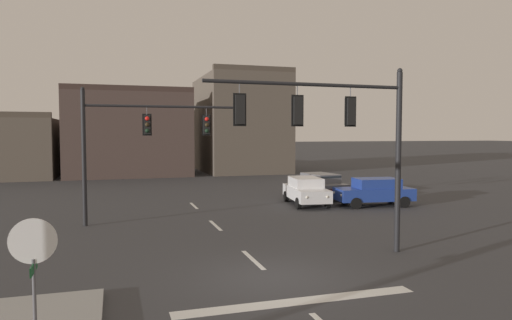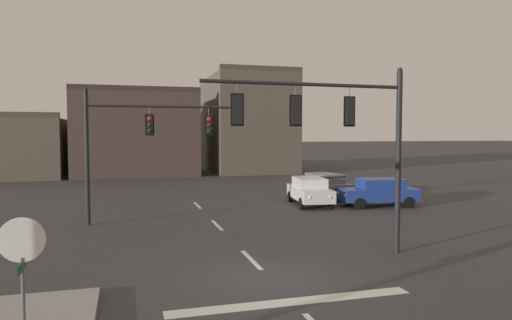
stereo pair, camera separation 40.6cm
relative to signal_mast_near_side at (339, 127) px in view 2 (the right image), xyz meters
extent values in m
plane|color=#353538|center=(-2.91, -1.48, -4.42)|extent=(400.00, 400.00, 0.00)
cube|color=silver|center=(-2.91, -3.48, -4.42)|extent=(6.40, 0.50, 0.01)
cube|color=silver|center=(-2.91, 0.52, -4.42)|extent=(0.16, 2.40, 0.01)
cube|color=silver|center=(-2.91, 6.52, -4.42)|extent=(0.16, 2.40, 0.01)
cube|color=silver|center=(-2.91, 12.52, -4.42)|extent=(0.16, 2.40, 0.01)
cylinder|color=black|center=(2.32, 0.05, -1.24)|extent=(0.20, 0.20, 6.36)
cylinder|color=black|center=(-1.19, -0.05, 1.39)|extent=(7.03, 0.32, 0.12)
sphere|color=black|center=(2.32, 0.05, 1.99)|extent=(0.18, 0.18, 0.18)
cylinder|color=#56565B|center=(0.37, 0.00, 1.16)|extent=(0.03, 0.03, 0.35)
cube|color=black|center=(0.37, 0.00, 0.53)|extent=(0.31, 0.25, 0.90)
sphere|color=red|center=(0.37, 0.13, 0.81)|extent=(0.20, 0.20, 0.20)
sphere|color=#2D2314|center=(0.37, 0.13, 0.53)|extent=(0.20, 0.20, 0.20)
sphere|color=black|center=(0.37, 0.13, 0.25)|extent=(0.20, 0.20, 0.20)
cube|color=black|center=(0.37, -0.02, 0.53)|extent=(0.42, 0.04, 1.02)
cylinder|color=#56565B|center=(-1.58, -0.06, 1.16)|extent=(0.03, 0.03, 0.35)
cube|color=black|center=(-1.58, -0.06, 0.53)|extent=(0.31, 0.25, 0.90)
sphere|color=red|center=(-1.59, 0.07, 0.81)|extent=(0.20, 0.20, 0.20)
sphere|color=#2D2314|center=(-1.59, 0.07, 0.53)|extent=(0.20, 0.20, 0.20)
sphere|color=black|center=(-1.59, 0.07, 0.25)|extent=(0.20, 0.20, 0.20)
cube|color=black|center=(-1.58, -0.08, 0.53)|extent=(0.42, 0.04, 1.02)
cylinder|color=#56565B|center=(-3.53, -0.11, 1.16)|extent=(0.03, 0.03, 0.35)
cube|color=black|center=(-3.53, -0.11, 0.53)|extent=(0.31, 0.25, 0.90)
sphere|color=red|center=(-3.54, 0.02, 0.81)|extent=(0.20, 0.20, 0.20)
sphere|color=#2D2314|center=(-3.54, 0.02, 0.53)|extent=(0.20, 0.20, 0.20)
sphere|color=black|center=(-3.54, 0.02, 0.25)|extent=(0.20, 0.20, 0.20)
cube|color=black|center=(-3.53, -0.13, 0.53)|extent=(0.42, 0.04, 1.02)
cylinder|color=black|center=(-8.60, 8.18, -1.34)|extent=(0.20, 0.20, 6.17)
cylinder|color=black|center=(-4.96, 8.12, 1.06)|extent=(7.29, 0.24, 0.12)
sphere|color=black|center=(-8.60, 8.18, 1.80)|extent=(0.18, 0.18, 0.18)
cylinder|color=#56565B|center=(-5.80, 8.13, 0.83)|extent=(0.03, 0.03, 0.35)
cube|color=black|center=(-5.80, 8.13, 0.20)|extent=(0.30, 0.24, 0.90)
sphere|color=red|center=(-5.80, 8.00, 0.48)|extent=(0.20, 0.20, 0.20)
sphere|color=#2D2314|center=(-5.80, 8.00, 0.20)|extent=(0.20, 0.20, 0.20)
sphere|color=black|center=(-5.80, 8.00, -0.08)|extent=(0.20, 0.20, 0.20)
cube|color=black|center=(-5.80, 8.15, 0.20)|extent=(0.42, 0.04, 1.02)
cylinder|color=#56565B|center=(-2.99, 8.09, 0.83)|extent=(0.03, 0.03, 0.35)
cube|color=black|center=(-2.99, 8.09, 0.20)|extent=(0.30, 0.24, 0.90)
sphere|color=red|center=(-3.00, 7.96, 0.48)|extent=(0.20, 0.20, 0.20)
sphere|color=#2D2314|center=(-3.00, 7.96, 0.20)|extent=(0.20, 0.20, 0.20)
sphere|color=black|center=(-3.00, 7.96, -0.08)|extent=(0.20, 0.20, 0.20)
cube|color=black|center=(-2.99, 8.11, 0.20)|extent=(0.42, 0.04, 1.02)
cylinder|color=#56565B|center=(-8.59, -5.76, -3.35)|extent=(0.06, 0.06, 2.15)
cylinder|color=white|center=(-8.59, -5.76, -1.97)|extent=(0.76, 0.03, 0.76)
cylinder|color=#B21414|center=(-8.59, -5.75, -1.97)|extent=(0.68, 0.03, 0.68)
cube|color=#19592D|center=(-8.59, -5.76, -2.42)|extent=(0.02, 0.64, 0.16)
cube|color=navy|center=(7.09, 9.39, -3.72)|extent=(4.59, 2.33, 0.70)
cube|color=navy|center=(7.24, 9.37, -3.09)|extent=(2.64, 1.89, 0.56)
cube|color=#2D3842|center=(6.48, 9.46, -3.11)|extent=(0.43, 1.54, 0.47)
cube|color=#2D3842|center=(8.40, 9.22, -3.11)|extent=(0.40, 1.54, 0.46)
cylinder|color=black|center=(5.54, 8.72, -4.10)|extent=(0.66, 0.30, 0.64)
cylinder|color=black|center=(5.75, 10.41, -4.10)|extent=(0.66, 0.30, 0.64)
cylinder|color=black|center=(8.43, 8.36, -4.10)|extent=(0.66, 0.30, 0.64)
cylinder|color=black|center=(8.63, 10.05, -4.10)|extent=(0.66, 0.30, 0.64)
sphere|color=silver|center=(4.85, 9.08, -3.67)|extent=(0.16, 0.16, 0.16)
sphere|color=silver|center=(5.00, 10.22, -3.67)|extent=(0.16, 0.16, 0.16)
cube|color=maroon|center=(9.25, 9.12, -3.64)|extent=(0.21, 1.36, 0.12)
cube|color=slate|center=(5.47, 13.41, -3.72)|extent=(2.33, 4.59, 0.70)
cube|color=slate|center=(5.49, 13.26, -3.09)|extent=(1.89, 2.64, 0.56)
cube|color=#2D3842|center=(5.40, 14.02, -3.11)|extent=(1.54, 0.43, 0.47)
cube|color=#2D3842|center=(5.64, 12.10, -3.11)|extent=(1.54, 0.40, 0.46)
cylinder|color=black|center=(4.45, 14.74, -4.10)|extent=(0.30, 0.66, 0.64)
cylinder|color=black|center=(6.14, 14.95, -4.10)|extent=(0.30, 0.66, 0.64)
cylinder|color=black|center=(4.81, 11.86, -4.10)|extent=(0.30, 0.66, 0.64)
cylinder|color=black|center=(6.50, 12.07, -4.10)|extent=(0.30, 0.66, 0.64)
sphere|color=silver|center=(4.63, 15.50, -3.67)|extent=(0.16, 0.16, 0.16)
sphere|color=silver|center=(5.77, 15.64, -3.67)|extent=(0.16, 0.16, 0.16)
cube|color=maroon|center=(5.75, 11.24, -3.64)|extent=(1.36, 0.21, 0.12)
cube|color=silver|center=(3.51, 10.98, -3.72)|extent=(2.35, 4.59, 0.70)
cube|color=silver|center=(3.52, 11.13, -3.09)|extent=(1.90, 2.65, 0.56)
cube|color=#2D3842|center=(3.43, 10.37, -3.11)|extent=(1.54, 0.44, 0.47)
cube|color=#2D3842|center=(3.68, 12.29, -3.11)|extent=(1.54, 0.41, 0.46)
cylinder|color=black|center=(4.16, 9.43, -4.10)|extent=(0.30, 0.66, 0.64)
cylinder|color=black|center=(2.48, 9.65, -4.10)|extent=(0.30, 0.66, 0.64)
cylinder|color=black|center=(4.54, 12.31, -4.10)|extent=(0.30, 0.66, 0.64)
cylinder|color=black|center=(2.85, 12.53, -4.10)|extent=(0.30, 0.66, 0.64)
sphere|color=silver|center=(3.80, 8.74, -3.67)|extent=(0.16, 0.16, 0.16)
sphere|color=silver|center=(2.65, 8.89, -3.67)|extent=(0.16, 0.16, 0.16)
cube|color=maroon|center=(3.79, 13.14, -3.64)|extent=(1.36, 0.22, 0.12)
cube|color=brown|center=(-17.26, 35.59, -1.64)|extent=(9.45, 11.44, 5.57)
cube|color=#493F35|center=(-17.26, 30.17, 1.40)|extent=(9.45, 0.60, 0.50)
cube|color=#473833|center=(-5.91, 34.25, -0.38)|extent=(11.92, 8.77, 8.10)
cube|color=#3A2B26|center=(-5.91, 30.17, 3.92)|extent=(11.92, 0.60, 0.50)
cube|color=brown|center=(6.20, 36.17, 0.77)|extent=(8.48, 12.60, 10.40)
cube|color=#493F35|center=(6.20, 30.17, 6.22)|extent=(8.48, 0.60, 0.50)
camera|label=1|loc=(-7.27, -14.02, -0.19)|focal=32.36mm
camera|label=2|loc=(-6.88, -14.13, -0.19)|focal=32.36mm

